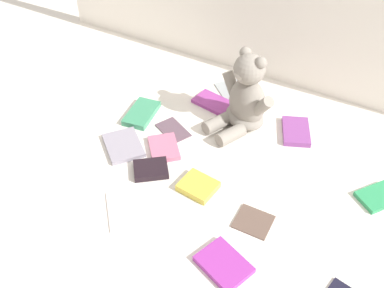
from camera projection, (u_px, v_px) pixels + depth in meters
ground_plane at (203, 146)px, 1.33m from camera, size 3.20×3.20×0.00m
teddy_bear at (245, 100)px, 1.34m from camera, size 0.21×0.22×0.25m
book_case_0 at (151, 169)px, 1.24m from camera, size 0.12×0.12×0.02m
book_case_1 at (123, 145)px, 1.32m from camera, size 0.16×0.16×0.01m
book_case_2 at (214, 103)px, 1.47m from camera, size 0.14×0.10×0.01m
book_case_3 at (164, 148)px, 1.31m from camera, size 0.13×0.13×0.02m
book_case_4 at (142, 113)px, 1.43m from camera, size 0.10×0.15×0.02m
book_case_5 at (378, 197)px, 1.17m from camera, size 0.12×0.13×0.01m
book_case_6 at (224, 264)px, 1.03m from camera, size 0.14×0.12×0.02m
book_case_7 at (198, 186)px, 1.20m from camera, size 0.10×0.09×0.02m
book_case_8 at (124, 209)px, 1.15m from camera, size 0.15×0.15×0.01m
book_case_9 at (173, 130)px, 1.38m from camera, size 0.13×0.11×0.01m
book_case_10 at (231, 89)px, 1.53m from camera, size 0.13×0.13×0.01m
book_case_11 at (253, 221)px, 1.12m from camera, size 0.09×0.08×0.01m
book_case_13 at (296, 131)px, 1.36m from camera, size 0.12×0.15×0.02m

